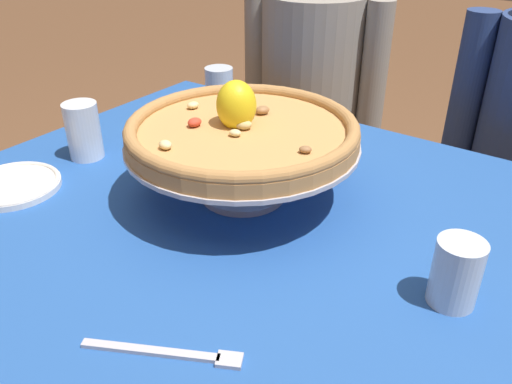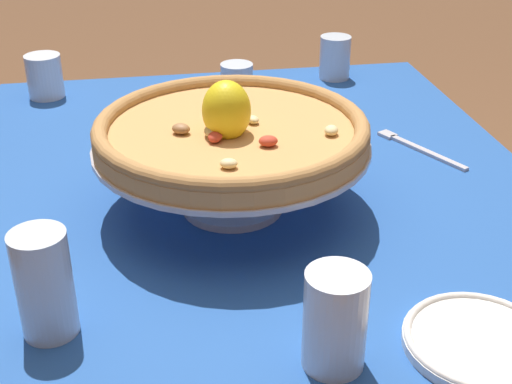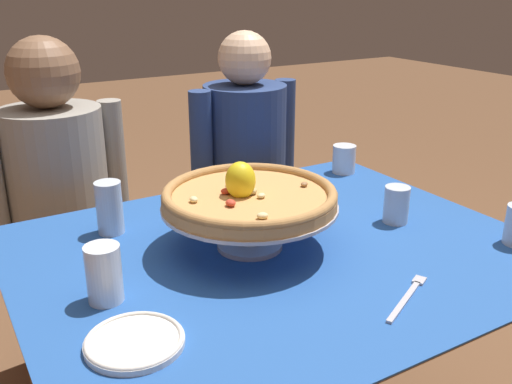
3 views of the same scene
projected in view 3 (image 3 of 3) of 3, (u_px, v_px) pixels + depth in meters
The scene contains 11 objects.
dining_table at pixel (277, 286), 1.41m from camera, with size 1.21×0.98×0.74m.
pizza_stand at pixel (250, 214), 1.36m from camera, with size 0.42×0.42×0.11m.
pizza at pixel (249, 195), 1.34m from camera, with size 0.41×0.41×0.11m.
water_glass_back_right at pixel (344, 160), 1.91m from camera, with size 0.08×0.08×0.09m.
water_glass_side_right at pixel (396, 207), 1.52m from camera, with size 0.07×0.07×0.10m.
water_glass_back_left at pixel (110, 211), 1.45m from camera, with size 0.07×0.07×0.14m.
water_glass_side_left at pixel (104, 277), 1.14m from camera, with size 0.07×0.07×0.12m.
side_plate at pixel (135, 341), 1.01m from camera, with size 0.18×0.18×0.02m.
dinner_fork at pixel (408, 296), 1.17m from camera, with size 0.19×0.11×0.01m.
diner_left at pixel (63, 227), 1.91m from camera, with size 0.48×0.36×1.20m.
diner_right at pixel (246, 197), 2.22m from camera, with size 0.46×0.35×1.19m.
Camera 3 is at (-0.68, -1.04, 1.35)m, focal length 40.00 mm.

